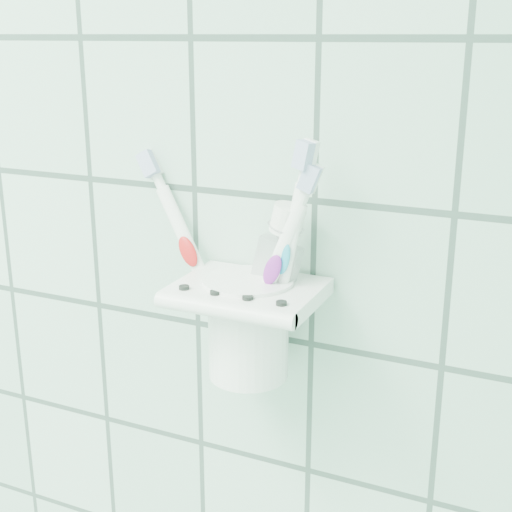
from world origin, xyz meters
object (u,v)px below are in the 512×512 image
at_px(holder_bracket, 249,293).
at_px(toothbrush_pink, 237,247).
at_px(toothbrush_orange, 265,255).
at_px(cup, 248,323).
at_px(toothpaste_tube, 254,268).
at_px(toothbrush_blue, 234,261).

height_order(holder_bracket, toothbrush_pink, toothbrush_pink).
xyz_separation_m(holder_bracket, toothbrush_orange, (0.01, 0.01, 0.03)).
bearing_deg(cup, toothbrush_pink, 150.24).
xyz_separation_m(holder_bracket, toothpaste_tube, (-0.00, 0.02, 0.02)).
bearing_deg(toothpaste_tube, toothbrush_blue, -99.06).
bearing_deg(toothpaste_tube, toothbrush_pink, -133.76).
xyz_separation_m(cup, toothbrush_pink, (-0.01, 0.01, 0.06)).
relative_size(cup, toothbrush_pink, 0.45).
height_order(toothbrush_orange, toothpaste_tube, toothbrush_orange).
relative_size(cup, toothbrush_orange, 0.44).
xyz_separation_m(toothbrush_pink, toothbrush_blue, (0.00, -0.02, -0.01)).
height_order(cup, toothbrush_orange, toothbrush_orange).
bearing_deg(cup, holder_bracket, -58.67).
bearing_deg(cup, toothbrush_blue, -143.58).
relative_size(toothbrush_pink, toothpaste_tube, 1.29).
xyz_separation_m(toothbrush_pink, toothpaste_tube, (0.01, 0.01, -0.02)).
bearing_deg(toothbrush_blue, toothbrush_pink, 104.35).
height_order(cup, toothbrush_pink, toothbrush_pink).
relative_size(cup, toothpaste_tube, 0.58).
distance_m(cup, toothbrush_blue, 0.06).
bearing_deg(toothbrush_orange, holder_bracket, -122.80).
relative_size(cup, toothbrush_blue, 0.47).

